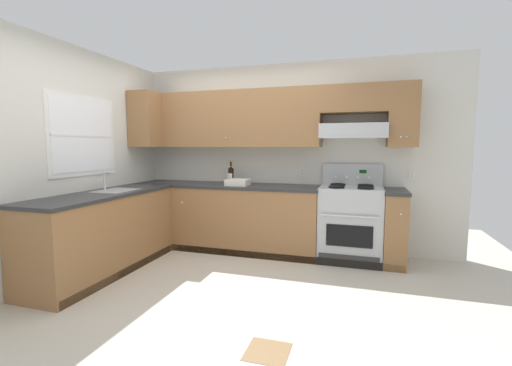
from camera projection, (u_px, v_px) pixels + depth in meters
ground_plane at (205, 284)px, 3.59m from camera, size 7.04×7.04×0.00m
floor_accent_tile at (268, 351)px, 2.41m from camera, size 0.30×0.30×0.01m
wall_back at (277, 143)px, 4.77m from camera, size 4.68×0.57×2.55m
wall_left at (90, 153)px, 4.12m from camera, size 0.47×4.00×2.55m
counter_back_run at (240, 218)px, 4.73m from camera, size 3.60×0.65×0.91m
counter_left_run at (104, 232)px, 3.90m from camera, size 0.63×1.91×1.13m
stove at (350, 223)px, 4.32m from camera, size 0.76×0.62×1.20m
wine_bottle at (231, 174)px, 4.83m from camera, size 0.08×0.08×0.33m
bowl at (238, 183)px, 4.59m from camera, size 0.29×0.24×0.08m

